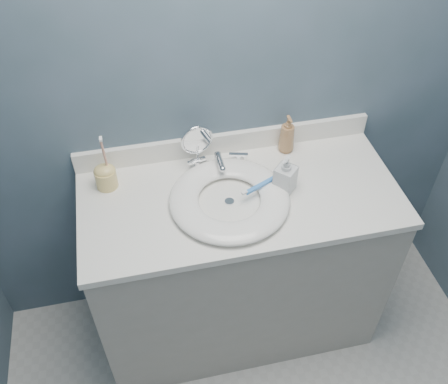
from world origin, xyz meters
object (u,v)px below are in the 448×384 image
object	(u,v)px
toothbrush_holder	(106,175)
soap_bottle_amber	(287,134)
soap_bottle_clear	(286,174)
makeup_mirror	(197,144)

from	to	relation	value
toothbrush_holder	soap_bottle_amber	bearing A→B (deg)	4.44
soap_bottle_amber	soap_bottle_clear	world-z (taller)	soap_bottle_amber
toothbrush_holder	makeup_mirror	bearing A→B (deg)	7.12
soap_bottle_amber	soap_bottle_clear	xyz separation A→B (m)	(-0.08, -0.22, -0.00)
makeup_mirror	soap_bottle_amber	size ratio (longest dim) A/B	1.15
soap_bottle_amber	makeup_mirror	bearing A→B (deg)	-179.57
makeup_mirror	soap_bottle_clear	world-z (taller)	makeup_mirror
makeup_mirror	toothbrush_holder	bearing A→B (deg)	179.68
makeup_mirror	toothbrush_holder	xyz separation A→B (m)	(-0.36, -0.05, -0.05)
soap_bottle_amber	toothbrush_holder	size ratio (longest dim) A/B	0.71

